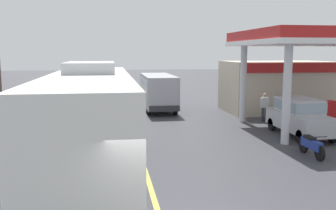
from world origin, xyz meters
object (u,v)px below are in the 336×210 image
car_at_pump (300,115)px  car_trailing_behind_bus (101,95)px  pedestrian_near_pump (265,106)px  motorcycle_parked_forecourt (311,145)px  minibus_opposing_lane (158,89)px  pedestrian_by_shop (291,108)px  coach_bus_main (90,125)px

car_at_pump → car_trailing_behind_bus: size_ratio=1.00×
pedestrian_near_pump → car_trailing_behind_bus: car_trailing_behind_bus is taller
motorcycle_parked_forecourt → pedestrian_near_pump: bearing=80.6°
motorcycle_parked_forecourt → minibus_opposing_lane: bearing=108.9°
car_at_pump → pedestrian_near_pump: size_ratio=2.53×
car_at_pump → pedestrian_near_pump: bearing=92.2°
pedestrian_by_shop → car_trailing_behind_bus: car_trailing_behind_bus is taller
car_trailing_behind_bus → car_at_pump: bearing=-47.0°
motorcycle_parked_forecourt → car_trailing_behind_bus: 16.15m
car_at_pump → car_trailing_behind_bus: bearing=133.0°
coach_bus_main → car_trailing_behind_bus: size_ratio=2.63×
minibus_opposing_lane → motorcycle_parked_forecourt: bearing=-71.1°
motorcycle_parked_forecourt → car_trailing_behind_bus: (-8.30, 13.85, 0.57)m
pedestrian_near_pump → motorcycle_parked_forecourt: bearing=-99.4°
pedestrian_near_pump → car_trailing_behind_bus: 11.53m
minibus_opposing_lane → motorcycle_parked_forecourt: minibus_opposing_lane is taller
coach_bus_main → pedestrian_by_shop: size_ratio=6.65×
coach_bus_main → car_trailing_behind_bus: coach_bus_main is taller
motorcycle_parked_forecourt → car_at_pump: bearing=68.8°
car_at_pump → coach_bus_main: bearing=-154.2°
motorcycle_parked_forecourt → pedestrian_by_shop: 6.73m
minibus_opposing_lane → car_trailing_behind_bus: minibus_opposing_lane is taller
coach_bus_main → pedestrian_by_shop: bearing=35.1°
coach_bus_main → pedestrian_near_pump: coach_bus_main is taller
coach_bus_main → car_at_pump: bearing=25.8°
car_at_pump → pedestrian_by_shop: size_ratio=2.53×
coach_bus_main → motorcycle_parked_forecourt: coach_bus_main is taller
car_at_pump → pedestrian_by_shop: bearing=71.2°
car_at_pump → pedestrian_by_shop: car_at_pump is taller
motorcycle_parked_forecourt → car_trailing_behind_bus: car_trailing_behind_bus is taller
car_at_pump → car_trailing_behind_bus: (-9.66, 10.35, 0.00)m
coach_bus_main → motorcycle_parked_forecourt: (8.30, 1.17, -1.28)m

